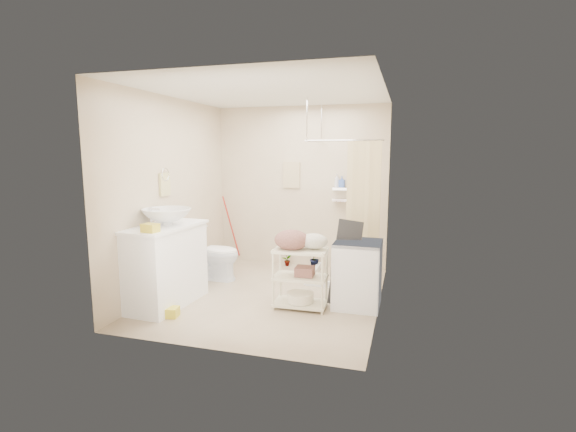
{
  "coord_description": "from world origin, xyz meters",
  "views": [
    {
      "loc": [
        1.68,
        -5.0,
        1.86
      ],
      "look_at": [
        0.17,
        0.25,
        1.03
      ],
      "focal_mm": 26.0,
      "sensor_mm": 36.0,
      "label": 1
    }
  ],
  "objects_px": {
    "vanity": "(164,265)",
    "laundry_rack": "(300,273)",
    "washing_machine": "(357,274)",
    "toilet": "(214,253)"
  },
  "relations": [
    {
      "from": "vanity",
      "to": "laundry_rack",
      "type": "relative_size",
      "value": 1.3
    },
    {
      "from": "vanity",
      "to": "washing_machine",
      "type": "bearing_deg",
      "value": 17.54
    },
    {
      "from": "laundry_rack",
      "to": "vanity",
      "type": "bearing_deg",
      "value": -169.98
    },
    {
      "from": "vanity",
      "to": "toilet",
      "type": "bearing_deg",
      "value": 87.11
    },
    {
      "from": "washing_machine",
      "to": "laundry_rack",
      "type": "distance_m",
      "value": 0.7
    },
    {
      "from": "toilet",
      "to": "vanity",
      "type": "bearing_deg",
      "value": 175.85
    },
    {
      "from": "vanity",
      "to": "laundry_rack",
      "type": "height_order",
      "value": "vanity"
    },
    {
      "from": "laundry_rack",
      "to": "washing_machine",
      "type": "bearing_deg",
      "value": 18.93
    },
    {
      "from": "washing_machine",
      "to": "laundry_rack",
      "type": "height_order",
      "value": "laundry_rack"
    },
    {
      "from": "vanity",
      "to": "toilet",
      "type": "height_order",
      "value": "vanity"
    }
  ]
}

